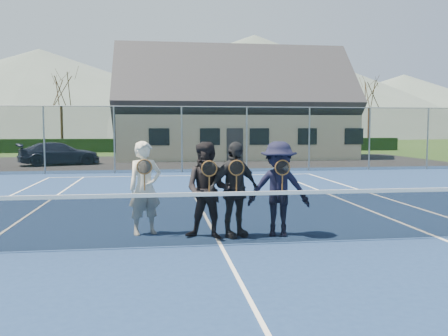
{
  "coord_description": "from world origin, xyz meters",
  "views": [
    {
      "loc": [
        -1.07,
        -8.08,
        2.1
      ],
      "look_at": [
        0.27,
        1.5,
        1.25
      ],
      "focal_mm": 38.0,
      "sensor_mm": 36.0,
      "label": 1
    }
  ],
  "objects_px": {
    "clubhouse": "(233,99)",
    "player_b": "(208,190)",
    "player_c": "(234,189)",
    "car_c": "(59,154)",
    "player_a": "(145,188)",
    "player_d": "(279,189)",
    "tennis_net": "(221,216)"
  },
  "relations": [
    {
      "from": "clubhouse",
      "to": "player_b",
      "type": "relative_size",
      "value": 8.67
    },
    {
      "from": "player_c",
      "to": "clubhouse",
      "type": "bearing_deg",
      "value": 81.1
    },
    {
      "from": "clubhouse",
      "to": "player_b",
      "type": "distance_m",
      "value": 24.01
    },
    {
      "from": "clubhouse",
      "to": "player_c",
      "type": "bearing_deg",
      "value": -98.9
    },
    {
      "from": "tennis_net",
      "to": "car_c",
      "type": "bearing_deg",
      "value": 108.92
    },
    {
      "from": "player_d",
      "to": "car_c",
      "type": "bearing_deg",
      "value": 112.73
    },
    {
      "from": "clubhouse",
      "to": "player_d",
      "type": "height_order",
      "value": "clubhouse"
    },
    {
      "from": "player_d",
      "to": "player_b",
      "type": "bearing_deg",
      "value": -178.78
    },
    {
      "from": "player_c",
      "to": "player_b",
      "type": "bearing_deg",
      "value": -171.66
    },
    {
      "from": "clubhouse",
      "to": "player_c",
      "type": "xyz_separation_m",
      "value": [
        -3.66,
        -23.37,
        -3.07
      ]
    },
    {
      "from": "car_c",
      "to": "player_a",
      "type": "distance_m",
      "value": 18.39
    },
    {
      "from": "player_b",
      "to": "car_c",
      "type": "bearing_deg",
      "value": 108.99
    },
    {
      "from": "player_b",
      "to": "player_d",
      "type": "distance_m",
      "value": 1.35
    },
    {
      "from": "player_b",
      "to": "player_c",
      "type": "height_order",
      "value": "same"
    },
    {
      "from": "tennis_net",
      "to": "clubhouse",
      "type": "distance_m",
      "value": 24.57
    },
    {
      "from": "player_c",
      "to": "car_c",
      "type": "bearing_deg",
      "value": 110.48
    },
    {
      "from": "clubhouse",
      "to": "player_c",
      "type": "height_order",
      "value": "clubhouse"
    },
    {
      "from": "player_c",
      "to": "player_d",
      "type": "xyz_separation_m",
      "value": [
        0.84,
        -0.05,
        -0.0
      ]
    },
    {
      "from": "tennis_net",
      "to": "clubhouse",
      "type": "relative_size",
      "value": 0.75
    },
    {
      "from": "tennis_net",
      "to": "player_d",
      "type": "xyz_separation_m",
      "value": [
        1.18,
        0.58,
        0.38
      ]
    },
    {
      "from": "car_c",
      "to": "player_c",
      "type": "distance_m",
      "value": 19.34
    },
    {
      "from": "tennis_net",
      "to": "player_b",
      "type": "bearing_deg",
      "value": 106.85
    },
    {
      "from": "car_c",
      "to": "player_d",
      "type": "height_order",
      "value": "player_d"
    },
    {
      "from": "player_d",
      "to": "player_a",
      "type": "bearing_deg",
      "value": 168.83
    },
    {
      "from": "clubhouse",
      "to": "player_a",
      "type": "relative_size",
      "value": 8.67
    },
    {
      "from": "player_a",
      "to": "player_d",
      "type": "height_order",
      "value": "same"
    },
    {
      "from": "player_c",
      "to": "player_d",
      "type": "relative_size",
      "value": 1.0
    },
    {
      "from": "car_c",
      "to": "player_c",
      "type": "height_order",
      "value": "player_c"
    },
    {
      "from": "player_a",
      "to": "clubhouse",
      "type": "bearing_deg",
      "value": 76.92
    },
    {
      "from": "car_c",
      "to": "tennis_net",
      "type": "relative_size",
      "value": 0.37
    },
    {
      "from": "player_a",
      "to": "player_b",
      "type": "bearing_deg",
      "value": -24.35
    },
    {
      "from": "clubhouse",
      "to": "tennis_net",
      "type": "bearing_deg",
      "value": -99.46
    }
  ]
}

